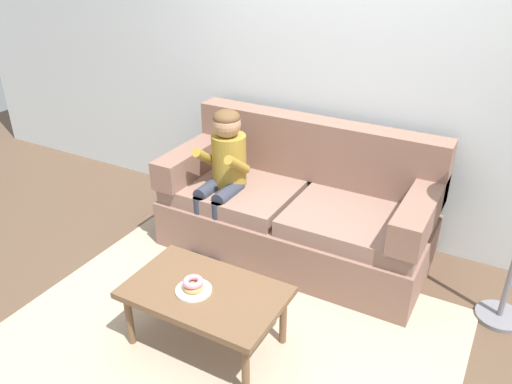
{
  "coord_description": "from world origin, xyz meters",
  "views": [
    {
      "loc": [
        1.32,
        -2.27,
        2.28
      ],
      "look_at": [
        -0.19,
        0.45,
        0.65
      ],
      "focal_mm": 35.98,
      "sensor_mm": 36.0,
      "label": 1
    }
  ],
  "objects_px": {
    "couch": "(298,210)",
    "coffee_table": "(205,296)",
    "person_child": "(224,168)",
    "donut": "(193,287)"
  },
  "relations": [
    {
      "from": "person_child",
      "to": "donut",
      "type": "bearing_deg",
      "value": -66.98
    },
    {
      "from": "coffee_table",
      "to": "donut",
      "type": "bearing_deg",
      "value": -140.28
    },
    {
      "from": "couch",
      "to": "person_child",
      "type": "distance_m",
      "value": 0.65
    },
    {
      "from": "person_child",
      "to": "couch",
      "type": "bearing_deg",
      "value": 21.89
    },
    {
      "from": "couch",
      "to": "coffee_table",
      "type": "bearing_deg",
      "value": -91.7
    },
    {
      "from": "donut",
      "to": "person_child",
      "type": "bearing_deg",
      "value": 113.02
    },
    {
      "from": "couch",
      "to": "coffee_table",
      "type": "distance_m",
      "value": 1.21
    },
    {
      "from": "couch",
      "to": "coffee_table",
      "type": "xyz_separation_m",
      "value": [
        -0.04,
        -1.21,
        0.01
      ]
    },
    {
      "from": "couch",
      "to": "donut",
      "type": "bearing_deg",
      "value": -93.87
    },
    {
      "from": "person_child",
      "to": "donut",
      "type": "xyz_separation_m",
      "value": [
        0.44,
        -1.04,
        -0.23
      ]
    }
  ]
}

